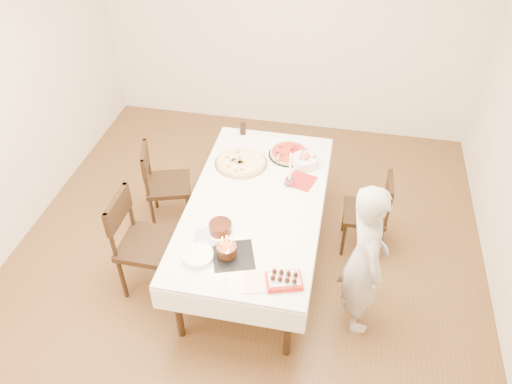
% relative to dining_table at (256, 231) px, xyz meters
% --- Properties ---
extents(floor, '(5.00, 5.00, 0.00)m').
position_rel_dining_table_xyz_m(floor, '(-0.10, -0.06, -0.38)').
color(floor, brown).
rests_on(floor, ground).
extents(wall_back, '(4.50, 0.04, 2.70)m').
position_rel_dining_table_xyz_m(wall_back, '(-0.10, 2.44, 0.98)').
color(wall_back, '#F3E2CC').
rests_on(wall_back, floor).
extents(dining_table, '(1.54, 2.32, 0.75)m').
position_rel_dining_table_xyz_m(dining_table, '(0.00, 0.00, 0.00)').
color(dining_table, white).
rests_on(dining_table, floor).
extents(chair_right_savory, '(0.44, 0.44, 0.84)m').
position_rel_dining_table_xyz_m(chair_right_savory, '(0.96, 0.40, 0.04)').
color(chair_right_savory, black).
rests_on(chair_right_savory, floor).
extents(chair_left_savory, '(0.57, 0.57, 0.89)m').
position_rel_dining_table_xyz_m(chair_left_savory, '(-0.97, 0.40, 0.07)').
color(chair_left_savory, black).
rests_on(chair_left_savory, floor).
extents(chair_left_dessert, '(0.51, 0.51, 1.00)m').
position_rel_dining_table_xyz_m(chair_left_dessert, '(-0.84, -0.46, 0.12)').
color(chair_left_dessert, black).
rests_on(chair_left_dessert, floor).
extents(person, '(0.48, 0.60, 1.43)m').
position_rel_dining_table_xyz_m(person, '(0.95, -0.47, 0.34)').
color(person, beige).
rests_on(person, floor).
extents(pizza_white, '(0.67, 0.67, 0.04)m').
position_rel_dining_table_xyz_m(pizza_white, '(-0.24, 0.49, 0.40)').
color(pizza_white, beige).
rests_on(pizza_white, dining_table).
extents(pizza_pepperoni, '(0.48, 0.48, 0.04)m').
position_rel_dining_table_xyz_m(pizza_pepperoni, '(0.18, 0.71, 0.40)').
color(pizza_pepperoni, red).
rests_on(pizza_pepperoni, dining_table).
extents(red_placemat, '(0.30, 0.30, 0.01)m').
position_rel_dining_table_xyz_m(red_placemat, '(0.35, 0.34, 0.38)').
color(red_placemat, '#B21E1E').
rests_on(red_placemat, dining_table).
extents(pasta_bowl, '(0.26, 0.26, 0.08)m').
position_rel_dining_table_xyz_m(pasta_bowl, '(0.35, 0.59, 0.42)').
color(pasta_bowl, white).
rests_on(pasta_bowl, dining_table).
extents(taper_candle, '(0.09, 0.09, 0.36)m').
position_rel_dining_table_xyz_m(taper_candle, '(0.25, 0.27, 0.56)').
color(taper_candle, white).
rests_on(taper_candle, dining_table).
extents(shaker_pair, '(0.09, 0.09, 0.09)m').
position_rel_dining_table_xyz_m(shaker_pair, '(0.10, 0.55, 0.42)').
color(shaker_pair, white).
rests_on(shaker_pair, dining_table).
extents(cola_glass, '(0.08, 0.08, 0.12)m').
position_rel_dining_table_xyz_m(cola_glass, '(-0.34, 0.99, 0.43)').
color(cola_glass, black).
rests_on(cola_glass, dining_table).
extents(layer_cake, '(0.28, 0.28, 0.10)m').
position_rel_dining_table_xyz_m(layer_cake, '(-0.20, -0.43, 0.42)').
color(layer_cake, '#35160D').
rests_on(layer_cake, dining_table).
extents(cake_board, '(0.39, 0.39, 0.01)m').
position_rel_dining_table_xyz_m(cake_board, '(-0.04, -0.66, 0.38)').
color(cake_board, black).
rests_on(cake_board, dining_table).
extents(birthday_cake, '(0.16, 0.16, 0.15)m').
position_rel_dining_table_xyz_m(birthday_cake, '(-0.09, -0.66, 0.46)').
color(birthday_cake, '#361B0E').
rests_on(birthday_cake, dining_table).
extents(strawberry_box, '(0.30, 0.24, 0.07)m').
position_rel_dining_table_xyz_m(strawberry_box, '(0.38, -0.85, 0.41)').
color(strawberry_box, red).
rests_on(strawberry_box, dining_table).
extents(box_lid, '(0.33, 0.26, 0.02)m').
position_rel_dining_table_xyz_m(box_lid, '(0.23, -0.87, 0.38)').
color(box_lid, beige).
rests_on(box_lid, dining_table).
extents(plate_stack, '(0.30, 0.30, 0.05)m').
position_rel_dining_table_xyz_m(plate_stack, '(-0.30, -0.74, 0.40)').
color(plate_stack, white).
rests_on(plate_stack, dining_table).
extents(china_plate, '(0.29, 0.29, 0.01)m').
position_rel_dining_table_xyz_m(china_plate, '(-0.29, -0.51, 0.38)').
color(china_plate, white).
rests_on(china_plate, dining_table).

